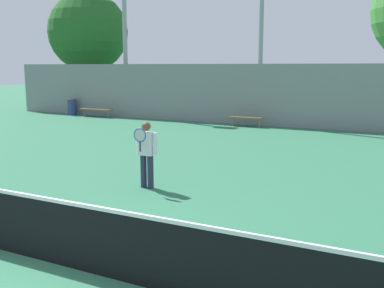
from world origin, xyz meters
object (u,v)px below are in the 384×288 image
tennis_net (57,231)px  bench_courtside_far (246,118)px  trash_bin (72,107)px  light_pole_center_back (262,5)px  tennis_player (146,151)px  bench_courtside_near (96,110)px  tree_green_broad (88,32)px  light_pole_far_right (125,19)px

tennis_net → bench_courtside_far: bearing=100.4°
trash_bin → light_pole_center_back: bearing=4.3°
bench_courtside_far → trash_bin: size_ratio=1.81×
tennis_net → tennis_player: bearing=105.2°
bench_courtside_near → tennis_net: bearing=-52.7°
tennis_net → tree_green_broad: size_ratio=1.40×
bench_courtside_far → light_pole_center_back: bearing=74.7°
tennis_net → bench_courtside_near: size_ratio=5.12×
bench_courtside_near → tree_green_broad: 6.76m
tennis_player → bench_courtside_near: tennis_player is taller
bench_courtside_far → light_pole_center_back: 5.22m
trash_bin → tree_green_broad: size_ratio=0.12×
light_pole_far_right → light_pole_center_back: light_pole_center_back is taller
trash_bin → light_pole_far_right: bearing=23.8°
bench_courtside_near → light_pole_center_back: 10.34m
tennis_net → trash_bin: bearing=131.2°
bench_courtside_near → light_pole_far_right: size_ratio=0.23×
tennis_net → tree_green_broad: bearing=128.4°
tennis_net → trash_bin: (-13.29, 15.18, -0.04)m
bench_courtside_near → trash_bin: trash_bin is taller
tennis_player → trash_bin: tennis_player is taller
tennis_net → light_pole_center_back: (-2.47, 15.99, 5.03)m
bench_courtside_near → tree_green_broad: size_ratio=0.27×
trash_bin → tree_green_broad: tree_green_broad is taller
light_pole_far_right → trash_bin: (-2.87, -1.27, -4.82)m
bench_courtside_near → light_pole_far_right: bearing=55.9°
bench_courtside_near → bench_courtside_far: same height
tennis_player → light_pole_far_right: size_ratio=0.17×
trash_bin → bench_courtside_near: bearing=-6.0°
bench_courtside_near → trash_bin: (-1.88, 0.20, 0.04)m
bench_courtside_far → tree_green_broad: (-12.10, 3.74, 4.46)m
bench_courtside_far → light_pole_far_right: (-7.67, 1.46, 4.87)m
bench_courtside_far → tennis_player: bearing=-81.4°
tennis_player → trash_bin: (-12.21, 11.20, -0.40)m
tennis_net → bench_courtside_near: (-11.41, 14.98, -0.08)m
light_pole_far_right → trash_bin: light_pole_far_right is taller
light_pole_center_back → tennis_player: bearing=-83.4°
bench_courtside_near → light_pole_center_back: (8.93, 1.01, 5.11)m
bench_courtside_far → tree_green_broad: size_ratio=0.22×
tree_green_broad → light_pole_far_right: bearing=-27.1°
light_pole_center_back → bench_courtside_near: bearing=-173.5°
tennis_player → trash_bin: size_ratio=1.69×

